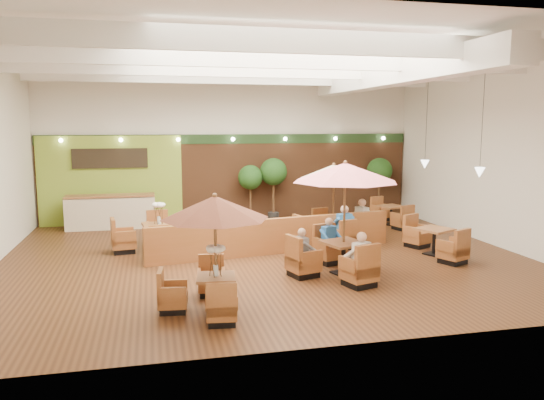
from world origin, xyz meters
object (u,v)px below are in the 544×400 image
object	(u,v)px
diner_0	(360,253)
diner_2	(303,247)
table_0	(213,226)
table_3	(150,236)
diner_1	(330,236)
table_5	(391,216)
topiary_2	(379,173)
service_counter	(111,212)
table_2	(334,188)
table_4	(434,242)
booth_divider	(275,236)
diner_3	(343,223)
table_1	(342,193)
diner_4	(360,216)
topiary_0	(250,180)
topiary_1	(273,174)

from	to	relation	value
diner_0	diner_2	size ratio (longest dim) A/B	1.10
table_0	diner_0	world-z (taller)	table_0
table_3	diner_1	xyz separation A→B (m)	(4.58, -2.38, 0.28)
table_3	table_5	distance (m)	8.75
table_0	topiary_2	bearing A→B (deg)	56.93
service_counter	table_2	xyz separation A→B (m)	(6.82, -3.75, 1.10)
table_0	diner_2	bearing A→B (deg)	43.31
service_counter	diner_1	xyz separation A→B (m)	(5.90, -6.11, 0.15)
diner_1	table_4	bearing A→B (deg)	164.46
booth_divider	diner_3	bearing A→B (deg)	-5.41
diner_2	service_counter	bearing A→B (deg)	-159.22
table_1	diner_4	xyz separation A→B (m)	(1.88, 3.37, -1.20)
table_4	diner_3	size ratio (longest dim) A/B	3.27
topiary_0	topiary_2	world-z (taller)	topiary_2
table_1	table_0	bearing A→B (deg)	-168.82
table_4	topiary_2	world-z (taller)	topiary_2
table_4	diner_0	distance (m)	3.87
table_4	diner_0	xyz separation A→B (m)	(-3.13, -2.24, 0.39)
table_2	diner_2	world-z (taller)	table_2
diner_0	table_1	bearing A→B (deg)	70.69
table_3	diner_0	size ratio (longest dim) A/B	3.42
diner_0	diner_4	bearing A→B (deg)	44.29
diner_2	diner_3	bearing A→B (deg)	128.43
diner_2	diner_3	distance (m)	3.14
diner_2	topiary_0	bearing A→B (deg)	165.67
table_5	topiary_1	world-z (taller)	topiary_1
topiary_1	diner_1	world-z (taller)	topiary_1
table_1	diner_3	world-z (taller)	table_1
diner_0	diner_2	distance (m)	1.43
topiary_2	diner_1	distance (m)	7.64
service_counter	table_5	xyz separation A→B (m)	(9.80, -1.55, -0.25)
diner_0	service_counter	bearing A→B (deg)	102.68
table_2	diner_1	distance (m)	2.70
service_counter	table_2	distance (m)	7.86
booth_divider	topiary_2	size ratio (longest dim) A/B	3.15
booth_divider	topiary_0	distance (m)	5.11
table_4	diner_3	bearing A→B (deg)	126.47
table_0	table_5	world-z (taller)	table_0
diner_2	table_0	bearing A→B (deg)	-67.10
topiary_1	diner_0	bearing A→B (deg)	-89.62
diner_4	service_counter	bearing A→B (deg)	48.24
table_0	diner_1	distance (m)	4.44
diner_0	diner_1	xyz separation A→B (m)	(0.00, 2.02, -0.02)
service_counter	booth_divider	world-z (taller)	service_counter
table_4	diner_4	distance (m)	2.55
topiary_2	diner_0	distance (m)	9.38
topiary_0	diner_0	distance (m)	8.43
booth_divider	table_4	xyz separation A→B (m)	(4.30, -1.10, -0.14)
diner_4	table_1	bearing A→B (deg)	135.06
table_1	diner_2	world-z (taller)	table_1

